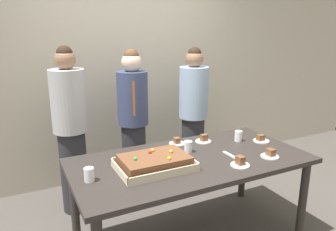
{
  "coord_description": "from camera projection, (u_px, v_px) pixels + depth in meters",
  "views": [
    {
      "loc": [
        -1.27,
        -2.12,
        1.8
      ],
      "look_at": [
        -0.14,
        0.15,
        1.12
      ],
      "focal_mm": 34.11,
      "sensor_mm": 36.0,
      "label": 1
    }
  ],
  "objects": [
    {
      "name": "plated_slice_center_front",
      "position": [
        261.0,
        139.0,
        3.04
      ],
      "size": [
        0.15,
        0.15,
        0.06
      ],
      "color": "white",
      "rests_on": "party_table"
    },
    {
      "name": "sheet_cake",
      "position": [
        155.0,
        162.0,
        2.45
      ],
      "size": [
        0.58,
        0.41,
        0.12
      ],
      "color": "beige",
      "rests_on": "party_table"
    },
    {
      "name": "interior_back_panel",
      "position": [
        125.0,
        55.0,
        3.83
      ],
      "size": [
        8.0,
        0.12,
        3.0
      ],
      "primitive_type": "cube",
      "color": "beige",
      "rests_on": "ground_plane"
    },
    {
      "name": "drink_cup_nearest",
      "position": [
        188.0,
        147.0,
        2.77
      ],
      "size": [
        0.07,
        0.07,
        0.1
      ],
      "primitive_type": "cylinder",
      "color": "white",
      "rests_on": "party_table"
    },
    {
      "name": "party_table",
      "position": [
        191.0,
        167.0,
        2.66
      ],
      "size": [
        1.96,
        0.97,
        0.77
      ],
      "color": "#2D2826",
      "rests_on": "ground_plane"
    },
    {
      "name": "person_green_shirt_behind",
      "position": [
        193.0,
        115.0,
        3.74
      ],
      "size": [
        0.33,
        0.33,
        1.61
      ],
      "rotation": [
        0.0,
        0.0,
        -2.32
      ],
      "color": "#28282D",
      "rests_on": "ground_plane"
    },
    {
      "name": "cake_server_utensil",
      "position": [
        231.0,
        155.0,
        2.7
      ],
      "size": [
        0.03,
        0.2,
        0.01
      ],
      "primitive_type": "cube",
      "color": "silver",
      "rests_on": "party_table"
    },
    {
      "name": "drink_cup_middle",
      "position": [
        238.0,
        136.0,
        3.05
      ],
      "size": [
        0.07,
        0.07,
        0.1
      ],
      "primitive_type": "cylinder",
      "color": "white",
      "rests_on": "party_table"
    },
    {
      "name": "plated_slice_near_left",
      "position": [
        240.0,
        163.0,
        2.5
      ],
      "size": [
        0.15,
        0.15,
        0.08
      ],
      "color": "white",
      "rests_on": "party_table"
    },
    {
      "name": "plated_slice_far_right",
      "position": [
        177.0,
        142.0,
        2.97
      ],
      "size": [
        0.15,
        0.15,
        0.06
      ],
      "color": "white",
      "rests_on": "party_table"
    },
    {
      "name": "drink_cup_far_end",
      "position": [
        89.0,
        175.0,
        2.23
      ],
      "size": [
        0.07,
        0.07,
        0.1
      ],
      "primitive_type": "cylinder",
      "color": "white",
      "rests_on": "party_table"
    },
    {
      "name": "person_serving_front",
      "position": [
        133.0,
        122.0,
        3.42
      ],
      "size": [
        0.33,
        0.33,
        1.61
      ],
      "rotation": [
        0.0,
        0.0,
        -1.77
      ],
      "color": "#28282D",
      "rests_on": "ground_plane"
    },
    {
      "name": "plated_slice_near_right",
      "position": [
        204.0,
        140.0,
        3.03
      ],
      "size": [
        0.15,
        0.15,
        0.07
      ],
      "color": "white",
      "rests_on": "party_table"
    },
    {
      "name": "plated_slice_far_left",
      "position": [
        270.0,
        154.0,
        2.67
      ],
      "size": [
        0.15,
        0.15,
        0.07
      ],
      "color": "white",
      "rests_on": "party_table"
    },
    {
      "name": "person_striped_tie_right",
      "position": [
        71.0,
        129.0,
        3.09
      ],
      "size": [
        0.33,
        0.33,
        1.66
      ],
      "rotation": [
        0.0,
        0.0,
        -1.14
      ],
      "color": "#28282D",
      "rests_on": "ground_plane"
    }
  ]
}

